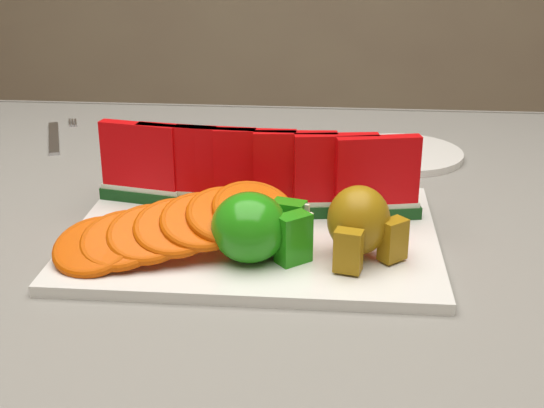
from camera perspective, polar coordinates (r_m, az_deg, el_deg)
name	(u,v)px	position (r m, az deg, el deg)	size (l,w,h in m)	color
table	(196,290)	(0.96, -5.74, -6.46)	(1.40, 0.90, 0.75)	brown
tablecloth	(194,245)	(0.94, -5.88, -3.09)	(1.53, 1.03, 0.20)	gray
platter	(255,235)	(0.84, -1.30, -2.36)	(0.40, 0.30, 0.01)	silver
apple_cluster	(257,228)	(0.77, -1.16, -1.83)	(0.11, 0.10, 0.07)	#3D8316
pear_cluster	(360,223)	(0.77, 6.65, -1.43)	(0.09, 0.09, 0.07)	#9F6F1A
side_plate	(401,154)	(1.13, 9.70, 3.74)	(0.22, 0.22, 0.01)	silver
fork	(56,136)	(1.26, -15.97, 4.92)	(0.07, 0.19, 0.00)	silver
watermelon_row	(255,172)	(0.88, -1.28, 2.39)	(0.39, 0.07, 0.10)	#0A3B14
orange_fan_front	(175,227)	(0.78, -7.32, -1.75)	(0.27, 0.16, 0.07)	#C5490C
orange_fan_back	(249,176)	(0.95, -1.73, 2.15)	(0.28, 0.10, 0.04)	#C5490C
tangerine_segments	(229,212)	(0.86, -3.24, -0.57)	(0.14, 0.06, 0.02)	#FF3F0B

